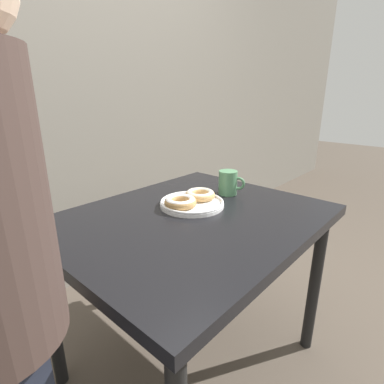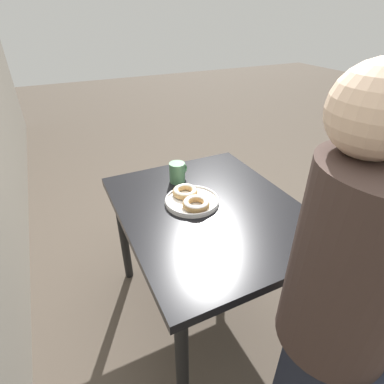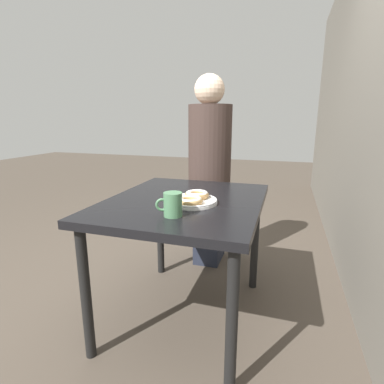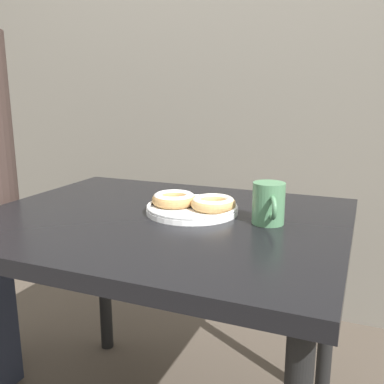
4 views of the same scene
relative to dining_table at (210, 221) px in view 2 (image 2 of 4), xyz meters
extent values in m
plane|color=#4C4238|center=(0.00, -0.15, -0.64)|extent=(14.00, 14.00, 0.00)
cube|color=black|center=(0.00, 0.00, 0.06)|extent=(1.00, 0.81, 0.04)
cylinder|color=black|center=(-0.44, -0.35, -0.30)|extent=(0.05, 0.05, 0.68)
cylinder|color=black|center=(0.44, -0.35, -0.30)|extent=(0.05, 0.05, 0.68)
cylinder|color=black|center=(-0.44, 0.35, -0.30)|extent=(0.05, 0.05, 0.68)
cylinder|color=black|center=(0.44, 0.35, -0.30)|extent=(0.05, 0.05, 0.68)
cylinder|color=white|center=(0.07, 0.06, 0.09)|extent=(0.26, 0.26, 0.01)
torus|color=white|center=(0.07, 0.06, 0.10)|extent=(0.26, 0.26, 0.01)
torus|color=tan|center=(0.13, 0.07, 0.11)|extent=(0.15, 0.15, 0.03)
torus|color=silver|center=(0.13, 0.07, 0.12)|extent=(0.14, 0.14, 0.03)
torus|color=#B2844C|center=(0.01, 0.07, 0.11)|extent=(0.17, 0.17, 0.03)
torus|color=white|center=(0.01, 0.07, 0.12)|extent=(0.16, 0.16, 0.03)
cylinder|color=#4C7F56|center=(0.29, 0.04, 0.14)|extent=(0.08, 0.08, 0.11)
cylinder|color=#382114|center=(0.29, 0.04, 0.18)|extent=(0.07, 0.07, 0.00)
torus|color=#4C7F56|center=(0.31, 0.00, 0.14)|extent=(0.04, 0.06, 0.06)
cylinder|color=#3D2D28|center=(-0.69, -0.04, 0.31)|extent=(0.32, 0.32, 0.58)
sphere|color=beige|center=(-0.63, -0.03, 0.70)|extent=(0.21, 0.21, 0.21)
camera|label=1|loc=(-0.78, -0.70, 0.52)|focal=28.00mm
camera|label=2|loc=(-1.01, 0.58, 0.88)|focal=28.00mm
camera|label=3|loc=(1.48, 0.51, 0.51)|focal=28.00mm
camera|label=4|loc=(0.51, -1.02, 0.41)|focal=40.00mm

